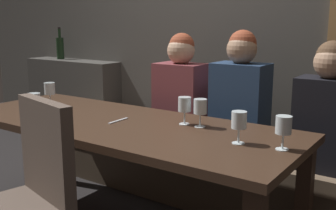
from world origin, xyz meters
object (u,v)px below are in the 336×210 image
at_px(banquette_bench, 182,168).
at_px(chair_near_side, 26,192).
at_px(dining_table, 120,135).
at_px(wine_glass_center_back, 239,121).
at_px(wine_glass_end_right, 284,127).
at_px(wine_glass_near_right, 34,101).
at_px(diner_redhead, 181,91).
at_px(fork_on_table, 119,121).
at_px(wine_glass_far_right, 200,108).
at_px(wine_glass_center_front, 50,89).
at_px(diner_far_end, 327,110).
at_px(diner_bearded, 240,96).
at_px(wine_glass_far_left, 185,105).
at_px(wine_bottle_dark_red, 60,47).

relative_size(banquette_bench, chair_near_side, 2.55).
relative_size(dining_table, wine_glass_center_back, 13.41).
bearing_deg(wine_glass_end_right, wine_glass_near_right, -169.26).
xyz_separation_m(diner_redhead, fork_on_table, (-0.02, -0.67, -0.09)).
bearing_deg(diner_redhead, wine_glass_far_right, -47.67).
bearing_deg(fork_on_table, dining_table, -17.57).
distance_m(dining_table, diner_redhead, 0.70).
relative_size(chair_near_side, wine_glass_center_back, 5.98).
bearing_deg(banquette_bench, wine_glass_center_front, -140.41).
height_order(diner_far_end, wine_glass_near_right, diner_far_end).
bearing_deg(diner_bearded, wine_glass_far_right, -90.52).
bearing_deg(wine_glass_center_front, wine_glass_center_back, -3.42).
bearing_deg(diner_far_end, diner_bearded, 179.44).
bearing_deg(banquette_bench, wine_glass_center_back, -41.85).
distance_m(chair_near_side, wine_glass_center_front, 1.18).
bearing_deg(wine_glass_far_left, diner_far_end, 37.17).
bearing_deg(banquette_bench, dining_table, -90.00).
height_order(banquette_bench, wine_glass_center_front, wine_glass_center_front).
bearing_deg(wine_glass_far_left, banquette_bench, 124.05).
relative_size(wine_glass_center_back, wine_glass_near_right, 1.00).
relative_size(diner_bearded, wine_glass_near_right, 5.08).
bearing_deg(wine_glass_far_left, wine_glass_end_right, -12.52).
distance_m(wine_glass_far_left, wine_glass_end_right, 0.66).
xyz_separation_m(wine_bottle_dark_red, wine_glass_center_back, (2.53, -1.06, -0.21)).
xyz_separation_m(diner_bearded, wine_bottle_dark_red, (-2.21, 0.36, 0.23)).
distance_m(wine_bottle_dark_red, wine_glass_end_right, 2.93).
distance_m(wine_glass_center_back, wine_glass_end_right, 0.22).
bearing_deg(banquette_bench, diner_redhead, -79.87).
distance_m(banquette_bench, wine_bottle_dark_red, 1.96).
bearing_deg(chair_near_side, diner_bearded, 73.59).
distance_m(diner_bearded, wine_glass_center_front, 1.36).
bearing_deg(wine_bottle_dark_red, diner_far_end, -7.57).
bearing_deg(diner_redhead, diner_bearded, 1.76).
bearing_deg(wine_glass_center_back, wine_bottle_dark_red, 157.32).
bearing_deg(fork_on_table, wine_glass_near_right, -151.42).
bearing_deg(dining_table, wine_glass_end_right, 1.33).
height_order(wine_glass_near_right, wine_glass_far_right, same).
bearing_deg(banquette_bench, diner_far_end, -1.06).
xyz_separation_m(diner_far_end, wine_glass_far_right, (-0.57, -0.52, 0.04)).
distance_m(dining_table, wine_glass_center_front, 0.77).
height_order(wine_glass_end_right, fork_on_table, wine_glass_end_right).
height_order(dining_table, diner_redhead, diner_redhead).
bearing_deg(wine_glass_far_left, wine_glass_near_right, -153.10).
relative_size(diner_far_end, wine_glass_far_right, 4.75).
bearing_deg(wine_glass_far_right, wine_bottle_dark_red, 158.11).
relative_size(banquette_bench, wine_glass_far_right, 15.24).
bearing_deg(wine_glass_far_right, diner_redhead, 132.33).
relative_size(dining_table, diner_far_end, 2.83).
relative_size(wine_glass_far_left, wine_glass_near_right, 1.00).
bearing_deg(diner_redhead, chair_near_side, -87.85).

